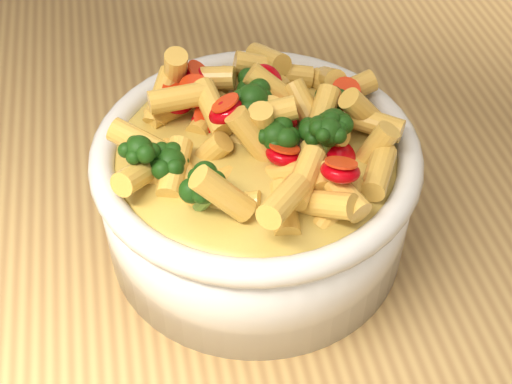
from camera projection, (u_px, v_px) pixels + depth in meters
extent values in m
cube|color=#AD874A|center=(334.00, 188.00, 0.68)|extent=(1.20, 0.80, 0.04)
cylinder|color=silver|center=(256.00, 196.00, 0.57)|extent=(0.24, 0.24, 0.10)
ellipsoid|color=silver|center=(256.00, 221.00, 0.60)|extent=(0.22, 0.22, 0.04)
torus|color=silver|center=(256.00, 152.00, 0.54)|extent=(0.25, 0.25, 0.02)
ellipsoid|color=gold|center=(256.00, 152.00, 0.54)|extent=(0.22, 0.22, 0.02)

